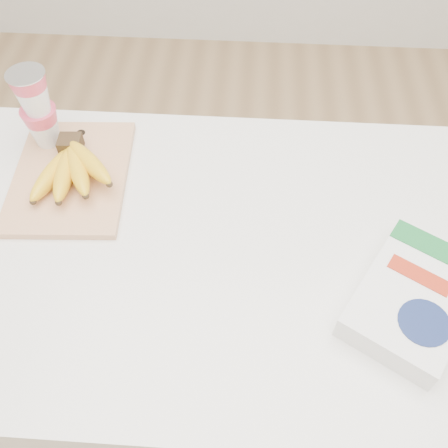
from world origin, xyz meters
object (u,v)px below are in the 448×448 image
object	(u,v)px
bananas	(71,168)
yogurt_stack	(37,107)
cutting_board	(71,176)
cereal_box	(413,298)
table	(204,335)

from	to	relation	value
bananas	yogurt_stack	xyz separation A→B (m)	(-0.08, 0.10, 0.07)
cutting_board	cereal_box	size ratio (longest dim) A/B	1.06
table	cereal_box	size ratio (longest dim) A/B	3.67
yogurt_stack	cereal_box	world-z (taller)	yogurt_stack
table	cereal_box	world-z (taller)	cereal_box
table	cutting_board	bearing A→B (deg)	151.74
bananas	yogurt_stack	bearing A→B (deg)	128.40
table	bananas	bearing A→B (deg)	152.25
bananas	cereal_box	size ratio (longest dim) A/B	0.64
yogurt_stack	cutting_board	bearing A→B (deg)	-53.06
cutting_board	yogurt_stack	xyz separation A→B (m)	(-0.07, 0.09, 0.11)
cutting_board	bananas	distance (m)	0.04
cutting_board	yogurt_stack	bearing A→B (deg)	123.82
cutting_board	table	bearing A→B (deg)	-31.38
yogurt_stack	cereal_box	xyz separation A→B (m)	(0.75, -0.36, -0.09)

